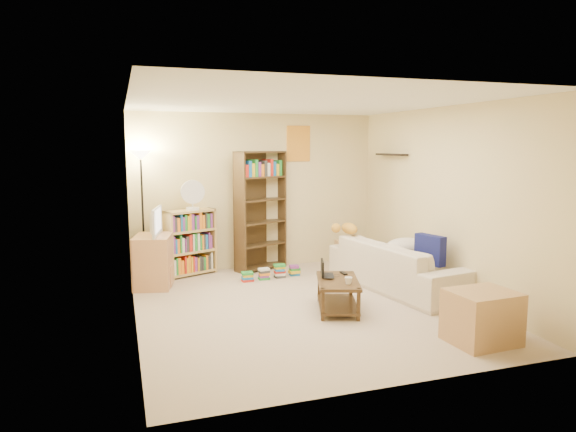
{
  "coord_description": "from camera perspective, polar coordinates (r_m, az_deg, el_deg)",
  "views": [
    {
      "loc": [
        -2.11,
        -5.8,
        1.99
      ],
      "look_at": [
        0.02,
        0.67,
        1.05
      ],
      "focal_mm": 32.0,
      "sensor_mm": 36.0,
      "label": 1
    }
  ],
  "objects": [
    {
      "name": "tall_bookshelf",
      "position": [
        8.2,
        -3.07,
        0.93
      ],
      "size": [
        0.9,
        0.61,
        1.9
      ],
      "rotation": [
        0.0,
        0.0,
        0.41
      ],
      "color": "#412E19",
      "rests_on": "ground"
    },
    {
      "name": "laptop",
      "position": [
        6.38,
        4.95,
        -6.67
      ],
      "size": [
        0.41,
        0.38,
        0.02
      ],
      "primitive_type": "imported",
      "rotation": [
        0.0,
        0.0,
        1.21
      ],
      "color": "black",
      "rests_on": "coffee_table"
    },
    {
      "name": "desk_fan",
      "position": [
        7.91,
        -10.55,
        2.32
      ],
      "size": [
        0.36,
        0.2,
        0.46
      ],
      "color": "white",
      "rests_on": "short_bookshelf"
    },
    {
      "name": "tabby_cat",
      "position": [
        7.79,
        6.57,
        -1.37
      ],
      "size": [
        0.52,
        0.25,
        0.18
      ],
      "color": "gold",
      "rests_on": "sofa"
    },
    {
      "name": "short_bookshelf",
      "position": [
        8.05,
        -10.86,
        -2.91
      ],
      "size": [
        0.85,
        0.6,
        1.01
      ],
      "rotation": [
        0.0,
        0.0,
        0.4
      ],
      "color": "tan",
      "rests_on": "ground"
    },
    {
      "name": "tv_remote",
      "position": [
        6.55,
        6.18,
        -6.32
      ],
      "size": [
        0.05,
        0.15,
        0.02
      ],
      "primitive_type": "cube",
      "rotation": [
        0.0,
        0.0,
        -0.03
      ],
      "color": "black",
      "rests_on": "coffee_table"
    },
    {
      "name": "laptop_screen",
      "position": [
        6.34,
        3.84,
        -5.78
      ],
      "size": [
        0.1,
        0.28,
        0.19
      ],
      "primitive_type": "cube",
      "rotation": [
        0.0,
        0.0,
        -0.33
      ],
      "color": "white",
      "rests_on": "laptop"
    },
    {
      "name": "room",
      "position": [
        6.19,
        1.77,
        4.45
      ],
      "size": [
        4.5,
        4.54,
        2.52
      ],
      "color": "#BEAB8E",
      "rests_on": "ground"
    },
    {
      "name": "book_stacks",
      "position": [
        7.78,
        -1.73,
        -6.31
      ],
      "size": [
        0.95,
        0.25,
        0.21
      ],
      "color": "red",
      "rests_on": "ground"
    },
    {
      "name": "navy_pillow",
      "position": [
        7.01,
        15.5,
        -3.63
      ],
      "size": [
        0.24,
        0.45,
        0.39
      ],
      "primitive_type": "cube",
      "rotation": [
        0.0,
        0.0,
        1.83
      ],
      "color": "navy",
      "rests_on": "sofa"
    },
    {
      "name": "cream_blanket",
      "position": [
        7.45,
        12.96,
        -3.37
      ],
      "size": [
        0.61,
        0.43,
        0.26
      ],
      "primitive_type": "ellipsoid",
      "color": "silver",
      "rests_on": "sofa"
    },
    {
      "name": "television",
      "position": [
        7.43,
        -14.88,
        -0.61
      ],
      "size": [
        0.72,
        0.38,
        0.39
      ],
      "primitive_type": "imported",
      "rotation": [
        0.0,
        0.0,
        1.35
      ],
      "color": "black",
      "rests_on": "tv_stand"
    },
    {
      "name": "floor_lamp",
      "position": [
        7.85,
        -15.98,
        4.21
      ],
      "size": [
        0.33,
        0.33,
        1.92
      ],
      "color": "black",
      "rests_on": "ground"
    },
    {
      "name": "sofa",
      "position": [
        7.36,
        12.2,
        -5.37
      ],
      "size": [
        2.53,
        1.58,
        0.66
      ],
      "primitive_type": "imported",
      "rotation": [
        0.0,
        0.0,
        1.73
      ],
      "color": "beige",
      "rests_on": "ground"
    },
    {
      "name": "end_cabinet",
      "position": [
        5.64,
        20.74,
        -10.46
      ],
      "size": [
        0.67,
        0.57,
        0.54
      ],
      "primitive_type": "cube",
      "rotation": [
        0.0,
        0.0,
        0.05
      ],
      "color": "tan",
      "rests_on": "ground"
    },
    {
      "name": "tv_stand",
      "position": [
        7.53,
        -14.73,
        -4.86
      ],
      "size": [
        0.63,
        0.78,
        0.73
      ],
      "primitive_type": "cube",
      "rotation": [
        0.0,
        0.0,
        -0.22
      ],
      "color": "tan",
      "rests_on": "ground"
    },
    {
      "name": "mug",
      "position": [
        6.07,
        6.73,
        -7.15
      ],
      "size": [
        0.17,
        0.17,
        0.09
      ],
      "primitive_type": "imported",
      "rotation": [
        0.0,
        0.0,
        -0.47
      ],
      "color": "white",
      "rests_on": "coffee_table"
    },
    {
      "name": "coffee_table",
      "position": [
        6.3,
        5.55,
        -8.31
      ],
      "size": [
        0.73,
        0.97,
        0.38
      ],
      "rotation": [
        0.0,
        0.0,
        -0.33
      ],
      "color": "#49331C",
      "rests_on": "ground"
    },
    {
      "name": "side_table",
      "position": [
        8.23,
        7.06,
        -4.45
      ],
      "size": [
        0.45,
        0.45,
        0.49
      ],
      "primitive_type": "cube",
      "rotation": [
        0.0,
        0.0,
        -0.05
      ],
      "color": "tan",
      "rests_on": "ground"
    }
  ]
}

